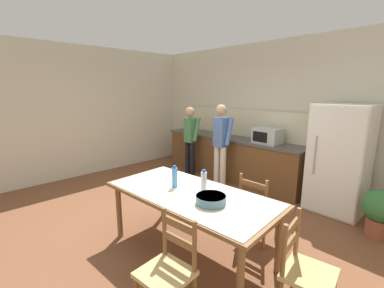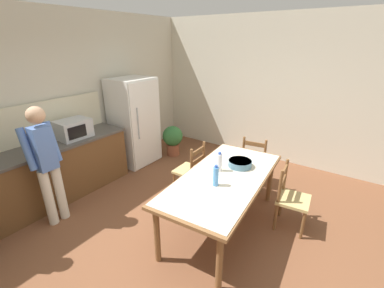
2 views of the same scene
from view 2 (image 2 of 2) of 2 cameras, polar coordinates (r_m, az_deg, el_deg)
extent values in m
plane|color=brown|center=(3.51, -3.19, -21.15)|extent=(8.32, 8.32, 0.00)
cube|color=beige|center=(4.80, -29.85, 7.77)|extent=(6.52, 0.12, 2.90)
cube|color=beige|center=(5.57, 17.87, 11.23)|extent=(0.12, 5.20, 2.90)
cube|color=brown|center=(4.48, -33.56, -7.90)|extent=(3.35, 0.62, 0.88)
cube|color=#4C4742|center=(4.29, -34.84, -2.51)|extent=(3.39, 0.66, 0.04)
cube|color=white|center=(5.34, -12.76, 4.85)|extent=(0.80, 0.68, 1.74)
cube|color=white|center=(5.09, -10.04, 4.23)|extent=(0.77, 0.02, 1.67)
cylinder|color=#A5AAB2|center=(4.89, -11.87, 4.43)|extent=(0.02, 0.02, 0.61)
cube|color=#B2B7BC|center=(4.56, -24.90, 3.07)|extent=(0.50, 0.38, 0.30)
cube|color=black|center=(4.38, -24.11, 2.45)|extent=(0.30, 0.01, 0.19)
cylinder|color=brown|center=(2.79, 6.10, -24.83)|extent=(0.07, 0.07, 0.73)
cylinder|color=brown|center=(4.23, 16.94, -7.71)|extent=(0.07, 0.07, 0.73)
cylinder|color=brown|center=(3.08, -7.79, -19.40)|extent=(0.07, 0.07, 0.73)
cylinder|color=brown|center=(4.43, 7.27, -5.45)|extent=(0.07, 0.07, 0.73)
cube|color=brown|center=(3.36, 7.14, -7.51)|extent=(2.13, 1.12, 0.04)
cube|color=beige|center=(3.34, 7.16, -7.15)|extent=(2.05, 1.07, 0.01)
cylinder|color=#4C8ED6|center=(3.08, 5.30, -7.19)|extent=(0.07, 0.07, 0.24)
cylinder|color=#2D51B2|center=(3.01, 5.39, -4.95)|extent=(0.04, 0.04, 0.03)
cylinder|color=silver|center=(3.41, 6.10, -4.11)|extent=(0.07, 0.07, 0.24)
cylinder|color=#2D51B2|center=(3.36, 6.19, -2.04)|extent=(0.04, 0.04, 0.03)
cylinder|color=slate|center=(3.60, 10.61, -4.27)|extent=(0.32, 0.32, 0.09)
cylinder|color=slate|center=(3.58, 10.65, -3.76)|extent=(0.31, 0.31, 0.02)
cylinder|color=brown|center=(4.52, -1.20, -6.95)|extent=(0.04, 0.04, 0.41)
cylinder|color=brown|center=(4.27, -3.97, -8.89)|extent=(0.04, 0.04, 0.41)
cylinder|color=brown|center=(4.36, 2.52, -8.14)|extent=(0.04, 0.04, 0.41)
cylinder|color=brown|center=(4.10, -0.11, -10.26)|extent=(0.04, 0.04, 0.41)
cube|color=tan|center=(4.20, -0.70, -5.88)|extent=(0.43, 0.41, 0.04)
cylinder|color=brown|center=(4.14, 2.63, -2.45)|extent=(0.04, 0.04, 0.46)
cylinder|color=brown|center=(3.87, -0.12, -4.30)|extent=(0.04, 0.04, 0.46)
cube|color=brown|center=(3.95, 1.32, -1.66)|extent=(0.36, 0.03, 0.07)
cube|color=brown|center=(4.02, 1.30, -3.64)|extent=(0.36, 0.03, 0.07)
cylinder|color=brown|center=(3.71, 23.39, -16.28)|extent=(0.04, 0.04, 0.41)
cylinder|color=brown|center=(4.01, 24.03, -13.30)|extent=(0.04, 0.04, 0.41)
cylinder|color=brown|center=(3.73, 18.07, -15.21)|extent=(0.04, 0.04, 0.41)
cylinder|color=brown|center=(4.03, 19.16, -12.35)|extent=(0.04, 0.04, 0.41)
cube|color=tan|center=(3.74, 21.64, -11.44)|extent=(0.46, 0.44, 0.04)
cylinder|color=brown|center=(3.47, 18.99, -8.93)|extent=(0.04, 0.04, 0.46)
cylinder|color=brown|center=(3.79, 20.05, -6.37)|extent=(0.04, 0.04, 0.46)
cube|color=brown|center=(3.57, 19.80, -5.79)|extent=(0.36, 0.06, 0.07)
cube|color=brown|center=(3.64, 19.50, -7.91)|extent=(0.36, 0.06, 0.07)
cylinder|color=brown|center=(4.88, 16.09, -5.61)|extent=(0.04, 0.04, 0.41)
cylinder|color=brown|center=(4.93, 12.00, -4.85)|extent=(0.04, 0.04, 0.41)
cylinder|color=brown|center=(4.58, 15.27, -7.42)|extent=(0.04, 0.04, 0.41)
cylinder|color=brown|center=(4.64, 10.91, -6.58)|extent=(0.04, 0.04, 0.41)
cube|color=tan|center=(4.65, 13.81, -3.64)|extent=(0.46, 0.48, 0.04)
cylinder|color=brown|center=(4.37, 15.88, -1.98)|extent=(0.04, 0.04, 0.46)
cylinder|color=brown|center=(4.44, 11.34, -1.18)|extent=(0.04, 0.04, 0.46)
cube|color=brown|center=(4.35, 13.75, -0.03)|extent=(0.08, 0.36, 0.07)
cube|color=brown|center=(4.41, 13.57, -1.85)|extent=(0.08, 0.36, 0.07)
cylinder|color=silver|center=(4.05, -29.27, -10.41)|extent=(0.12, 0.12, 0.83)
cylinder|color=silver|center=(4.11, -27.26, -9.55)|extent=(0.12, 0.12, 0.83)
cube|color=#5175BC|center=(3.79, -30.15, -0.82)|extent=(0.23, 0.19, 0.58)
sphere|color=tan|center=(3.67, -31.45, 5.49)|extent=(0.22, 0.22, 0.22)
cylinder|color=#5175BC|center=(3.78, -32.83, -1.01)|extent=(0.09, 0.22, 0.56)
cylinder|color=#5175BC|center=(3.90, -28.57, 0.49)|extent=(0.09, 0.22, 0.56)
cylinder|color=brown|center=(5.77, -4.23, -1.16)|extent=(0.28, 0.28, 0.26)
sphere|color=#337038|center=(5.65, -4.32, 1.80)|extent=(0.44, 0.44, 0.44)
camera|label=1|loc=(4.72, 42.85, 10.96)|focal=24.00mm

